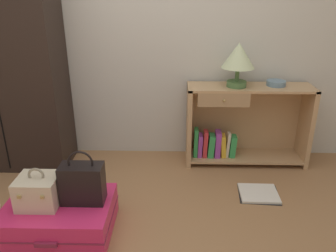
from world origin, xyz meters
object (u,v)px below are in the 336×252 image
Objects in this scene: open_book_on_floor at (259,194)px; suitcase_large at (60,217)px; bookshelf at (241,125)px; handbag at (83,183)px; wardrobe at (4,65)px; train_case at (39,191)px; bowl at (276,83)px; table_lamp at (238,58)px.

suitcase_large is at bearing -162.04° from open_book_on_floor.
handbag is at bearing -139.52° from bookshelf.
wardrobe is 2.16m from bookshelf.
train_case is at bearing -162.77° from open_book_on_floor.
bookshelf reaches higher than train_case.
bookshelf is (2.08, 0.07, -0.57)m from wardrobe.
bowl is 0.62× the size of train_case.
bookshelf is 1.76m from suitcase_large.
open_book_on_floor is at bearing 19.01° from handbag.
bookshelf is at bearing 96.93° from open_book_on_floor.
bookshelf is 1.59m from handbag.
table_lamp reaches higher than suitcase_large.
table_lamp is (-0.08, -0.03, 0.64)m from bookshelf.
table_lamp reaches higher than handbag.
table_lamp is (2.01, 0.04, 0.07)m from wardrobe.
bookshelf is at bearing -178.70° from bowl.
open_book_on_floor is (1.28, 0.44, -0.35)m from handbag.
bookshelf is at bearing 37.57° from suitcase_large.
handbag is 1.10× the size of open_book_on_floor.
bookshelf is 0.64m from table_lamp.
open_book_on_floor is at bearing -13.51° from wardrobe.
open_book_on_floor is (0.07, -0.59, -0.35)m from bookshelf.
bowl reaches higher than handbag.
bookshelf is 1.56× the size of suitcase_large.
wardrobe is at bearing -177.95° from bookshelf.
handbag is at bearing -47.81° from wardrobe.
wardrobe is 4.97× the size of handbag.
table_lamp is 1.40× the size of train_case.
handbag is (0.87, -0.96, -0.57)m from wardrobe.
handbag is (-1.21, -1.03, 0.00)m from bookshelf.
wardrobe is 2.40m from open_book_on_floor.
open_book_on_floor is at bearing -83.07° from bookshelf.
bowl is (0.28, 0.01, 0.40)m from bookshelf.
bowl is at bearing 1.30° from bookshelf.
table_lamp is 1.12× the size of open_book_on_floor.
suitcase_large is 2.62× the size of train_case.
table_lamp reaches higher than bowl.
open_book_on_floor is at bearing 17.23° from train_case.
open_book_on_floor is at bearing 17.96° from suitcase_large.
open_book_on_floor is (0.15, -0.56, -0.99)m from table_lamp.
suitcase_large is at bearing -147.27° from bowl.
suitcase_large is 1.53m from open_book_on_floor.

